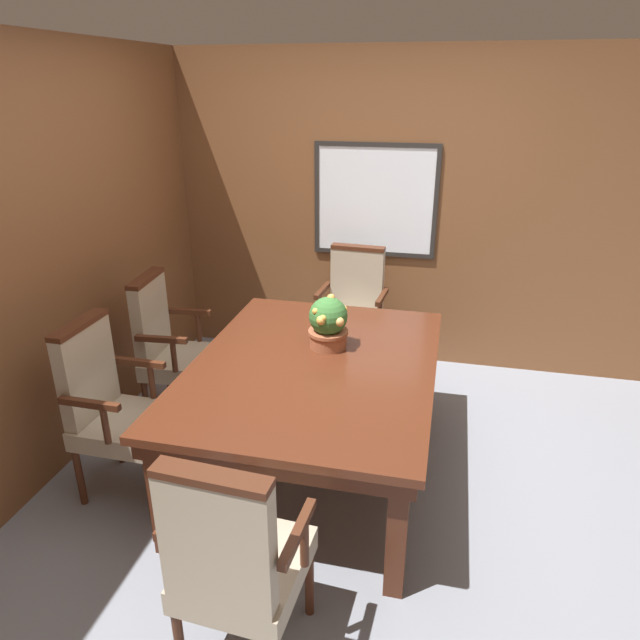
{
  "coord_description": "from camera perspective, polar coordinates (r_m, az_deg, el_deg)",
  "views": [
    {
      "loc": [
        0.61,
        -2.59,
        2.2
      ],
      "look_at": [
        -0.07,
        0.36,
        0.92
      ],
      "focal_mm": 32.0,
      "sensor_mm": 36.0,
      "label": 1
    }
  ],
  "objects": [
    {
      "name": "wall_back",
      "position": [
        4.62,
        5.25,
        10.57
      ],
      "size": [
        7.2,
        0.08,
        2.45
      ],
      "color": "brown",
      "rests_on": "ground_plane"
    },
    {
      "name": "chair_head_near",
      "position": [
        2.34,
        -8.51,
        -22.55
      ],
      "size": [
        0.53,
        0.52,
        1.03
      ],
      "rotation": [
        0.0,
        0.0,
        3.08
      ],
      "color": "#472314",
      "rests_on": "ground_plane"
    },
    {
      "name": "wall_left",
      "position": [
        3.55,
        -26.5,
        4.45
      ],
      "size": [
        0.06,
        7.2,
        2.45
      ],
      "color": "brown",
      "rests_on": "ground_plane"
    },
    {
      "name": "dining_table",
      "position": [
        3.28,
        -0.6,
        -5.62
      ],
      "size": [
        1.36,
        1.82,
        0.72
      ],
      "color": "#4C2314",
      "rests_on": "ground_plane"
    },
    {
      "name": "ground_plane",
      "position": [
        3.45,
        -0.19,
        -16.75
      ],
      "size": [
        14.0,
        14.0,
        0.0
      ],
      "primitive_type": "plane",
      "color": "gray"
    },
    {
      "name": "chair_left_near",
      "position": [
        3.39,
        -20.11,
        -7.92
      ],
      "size": [
        0.5,
        0.51,
        1.03
      ],
      "rotation": [
        0.0,
        0.0,
        1.56
      ],
      "color": "#472314",
      "rests_on": "ground_plane"
    },
    {
      "name": "chair_head_far",
      "position": [
        4.47,
        3.3,
        1.05
      ],
      "size": [
        0.53,
        0.52,
        1.03
      ],
      "rotation": [
        0.0,
        0.0,
        -0.07
      ],
      "color": "#472314",
      "rests_on": "ground_plane"
    },
    {
      "name": "chair_left_far",
      "position": [
        4.01,
        -14.7,
        -2.37
      ],
      "size": [
        0.53,
        0.54,
        1.03
      ],
      "rotation": [
        0.0,
        0.0,
        1.66
      ],
      "color": "#472314",
      "rests_on": "ground_plane"
    },
    {
      "name": "potted_plant",
      "position": [
        3.36,
        0.83,
        -0.32
      ],
      "size": [
        0.24,
        0.25,
        0.33
      ],
      "color": "#9E5638",
      "rests_on": "dining_table"
    }
  ]
}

